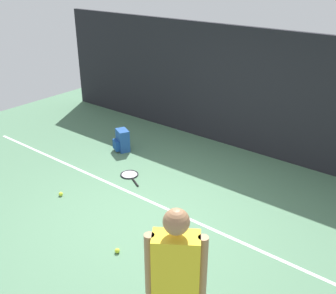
% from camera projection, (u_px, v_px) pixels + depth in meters
% --- Properties ---
extents(ground_plane, '(12.00, 12.00, 0.00)m').
position_uv_depth(ground_plane, '(151.00, 216.00, 5.97)').
color(ground_plane, '#4C7556').
extents(back_fence, '(10.00, 0.10, 2.40)m').
position_uv_depth(back_fence, '(253.00, 92.00, 7.59)').
color(back_fence, black).
rests_on(back_fence, ground).
extents(court_line, '(9.00, 0.05, 0.00)m').
position_uv_depth(court_line, '(164.00, 208.00, 6.18)').
color(court_line, white).
rests_on(court_line, ground).
extents(tennis_player, '(0.45, 0.41, 1.70)m').
position_uv_depth(tennis_player, '(176.00, 282.00, 3.43)').
color(tennis_player, black).
rests_on(tennis_player, ground).
extents(tennis_racket, '(0.62, 0.44, 0.03)m').
position_uv_depth(tennis_racket, '(130.00, 175.00, 7.10)').
color(tennis_racket, black).
rests_on(tennis_racket, ground).
extents(backpack, '(0.36, 0.37, 0.44)m').
position_uv_depth(backpack, '(122.00, 141.00, 7.97)').
color(backpack, '#1E478C').
rests_on(backpack, ground).
extents(tennis_ball_near_player, '(0.07, 0.07, 0.07)m').
position_uv_depth(tennis_ball_near_player, '(153.00, 272.00, 4.86)').
color(tennis_ball_near_player, '#CCE033').
rests_on(tennis_ball_near_player, ground).
extents(tennis_ball_by_fence, '(0.07, 0.07, 0.07)m').
position_uv_depth(tennis_ball_by_fence, '(174.00, 236.00, 5.48)').
color(tennis_ball_by_fence, '#CCE033').
rests_on(tennis_ball_by_fence, ground).
extents(tennis_ball_mid_court, '(0.07, 0.07, 0.07)m').
position_uv_depth(tennis_ball_mid_court, '(117.00, 251.00, 5.22)').
color(tennis_ball_mid_court, '#CCE033').
rests_on(tennis_ball_mid_court, ground).
extents(tennis_ball_far_left, '(0.07, 0.07, 0.07)m').
position_uv_depth(tennis_ball_far_left, '(61.00, 194.00, 6.48)').
color(tennis_ball_far_left, '#CCE033').
rests_on(tennis_ball_far_left, ground).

